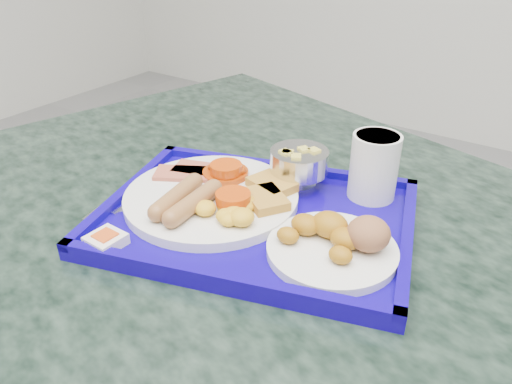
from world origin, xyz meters
TOP-DOWN VIEW (x-y plane):
  - table at (-0.15, 0.55)m, footprint 1.49×1.19m
  - tray at (-0.19, 0.52)m, footprint 0.52×0.44m
  - main_plate at (-0.26, 0.51)m, footprint 0.27×0.27m
  - bread_plate at (-0.05, 0.50)m, footprint 0.17×0.17m
  - fruit_bowl at (-0.18, 0.63)m, footprint 0.09×0.09m
  - juice_cup at (-0.07, 0.67)m, footprint 0.07×0.07m
  - spoon at (-0.36, 0.51)m, footprint 0.03×0.16m
  - knife at (-0.40, 0.44)m, footprint 0.05×0.17m
  - jam_packet at (-0.31, 0.34)m, footprint 0.05×0.05m

SIDE VIEW (x-z plane):
  - table at x=-0.15m, z-range 0.20..1.01m
  - tray at x=-0.19m, z-range 0.81..0.84m
  - knife at x=-0.40m, z-range 0.83..0.83m
  - spoon at x=-0.36m, z-range 0.83..0.84m
  - jam_packet at x=-0.31m, z-range 0.83..0.85m
  - main_plate at x=-0.26m, z-range 0.82..0.86m
  - bread_plate at x=-0.05m, z-range 0.82..0.87m
  - fruit_bowl at x=-0.18m, z-range 0.84..0.90m
  - juice_cup at x=-0.07m, z-range 0.83..0.93m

